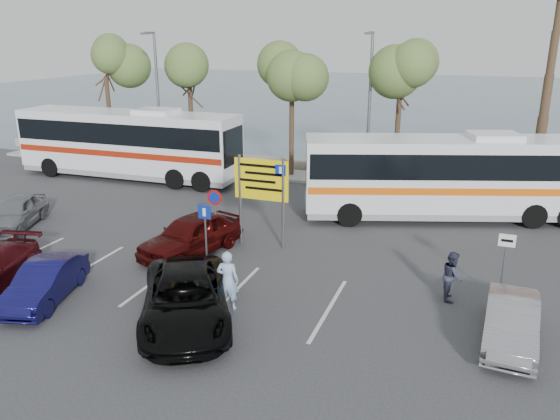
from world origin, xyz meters
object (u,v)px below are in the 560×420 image
(coach_bus_right, at_px, (447,180))
(pedestrian_far, at_px, (452,276))
(suv_black, at_px, (186,298))
(pedestrian_near, at_px, (228,280))
(street_lamp_left, at_px, (157,93))
(car_red, at_px, (191,235))
(street_lamp_right, at_px, (369,102))
(direction_sign, at_px, (261,187))
(car_silver_a, at_px, (15,212))
(car_blue, at_px, (45,282))
(coach_bus_left, at_px, (129,146))
(car_silver_b, at_px, (511,322))

(coach_bus_right, relative_size, pedestrian_far, 8.04)
(suv_black, distance_m, pedestrian_near, 1.41)
(street_lamp_left, relative_size, car_red, 1.79)
(street_lamp_left, bearing_deg, street_lamp_right, 0.00)
(direction_sign, height_order, car_red, direction_sign)
(pedestrian_near, bearing_deg, pedestrian_far, -163.31)
(car_silver_a, bearing_deg, car_blue, -59.96)
(coach_bus_left, height_order, car_red, coach_bus_left)
(car_blue, xyz_separation_m, suv_black, (4.80, 0.36, 0.12))
(street_lamp_right, distance_m, coach_bus_left, 13.80)
(car_silver_a, xyz_separation_m, car_blue, (6.19, -5.00, -0.06))
(coach_bus_left, relative_size, coach_bus_right, 1.03)
(street_lamp_right, xyz_separation_m, coach_bus_right, (4.50, -4.31, -2.78))
(direction_sign, distance_m, car_red, 3.24)
(street_lamp_left, xyz_separation_m, suv_black, (11.20, -16.66, -3.86))
(car_blue, height_order, pedestrian_far, pedestrian_far)
(street_lamp_left, relative_size, car_silver_a, 2.01)
(car_blue, bearing_deg, street_lamp_right, 53.15)
(pedestrian_far, bearing_deg, coach_bus_right, -1.73)
(suv_black, height_order, car_silver_b, suv_black)
(street_lamp_left, distance_m, car_silver_a, 12.64)
(street_lamp_left, relative_size, car_silver_b, 2.12)
(suv_black, distance_m, pedestrian_far, 8.25)
(direction_sign, relative_size, pedestrian_far, 2.27)
(street_lamp_right, relative_size, suv_black, 1.51)
(car_silver_b, distance_m, pedestrian_far, 2.73)
(coach_bus_right, bearing_deg, car_red, -138.47)
(coach_bus_left, xyz_separation_m, pedestrian_far, (18.52, -9.50, -1.11))
(direction_sign, xyz_separation_m, car_blue, (-4.60, -6.70, -1.81))
(coach_bus_right, distance_m, pedestrian_far, 8.31)
(coach_bus_left, distance_m, car_blue, 15.53)
(coach_bus_right, distance_m, car_silver_a, 18.97)
(car_silver_a, distance_m, pedestrian_far, 18.13)
(coach_bus_right, distance_m, suv_black, 13.91)
(street_lamp_right, bearing_deg, pedestrian_near, -93.69)
(street_lamp_right, distance_m, suv_black, 17.20)
(car_blue, relative_size, suv_black, 0.71)
(car_blue, height_order, car_red, car_red)
(car_silver_b, bearing_deg, pedestrian_near, -170.89)
(pedestrian_far, bearing_deg, car_red, 79.51)
(coach_bus_left, bearing_deg, pedestrian_far, -27.15)
(street_lamp_right, bearing_deg, coach_bus_left, -167.11)
(car_silver_a, height_order, car_silver_b, car_silver_a)
(street_lamp_right, relative_size, car_blue, 2.14)
(street_lamp_right, height_order, direction_sign, street_lamp_right)
(car_blue, relative_size, pedestrian_near, 2.00)
(coach_bus_right, bearing_deg, coach_bus_left, 175.82)
(coach_bus_right, distance_m, pedestrian_near, 12.51)
(suv_black, bearing_deg, street_lamp_left, 95.06)
(coach_bus_right, relative_size, car_blue, 3.41)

